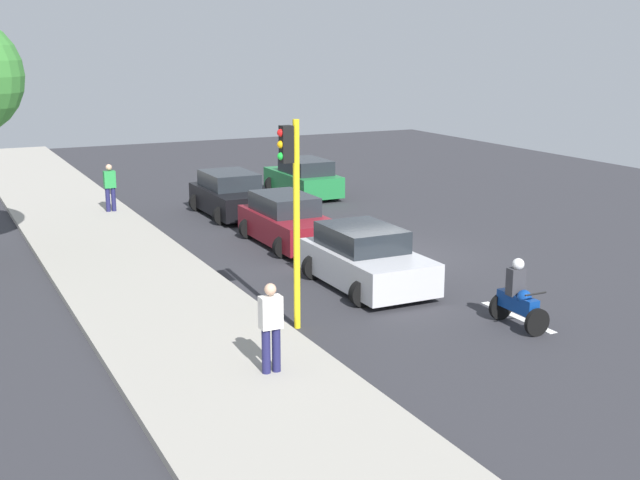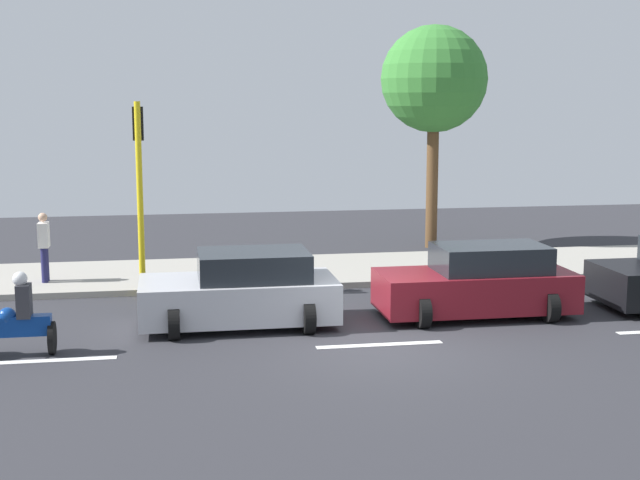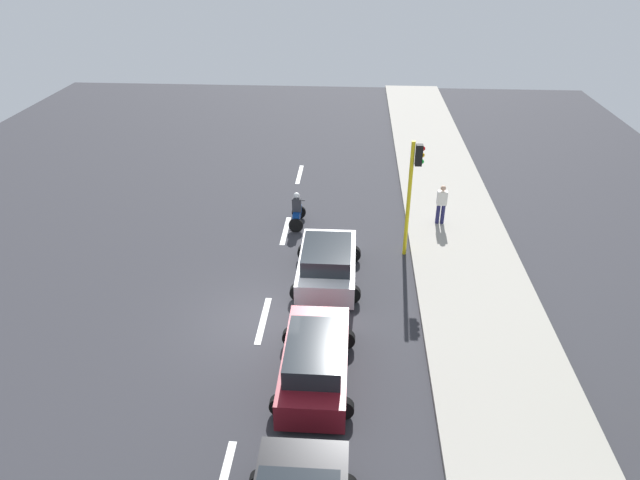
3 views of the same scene
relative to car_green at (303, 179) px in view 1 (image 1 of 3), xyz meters
name	(u,v)px [view 1 (image 1 of 3)]	position (x,y,z in m)	size (l,w,h in m)	color
ground_plane	(382,258)	(2.06, 9.78, -0.76)	(40.00, 60.00, 0.10)	#2D2D33
sidewalk	(143,285)	(9.06, 9.78, -0.63)	(4.00, 60.00, 0.15)	#9E998E
lane_stripe_far_north	(236,191)	(2.06, -2.22, -0.70)	(0.20, 2.40, 0.01)	white
lane_stripe_north	(296,218)	(2.06, 3.78, -0.70)	(0.20, 2.40, 0.01)	white
lane_stripe_mid	(382,257)	(2.06, 9.78, -0.70)	(0.20, 2.40, 0.01)	white
lane_stripe_south	(517,317)	(2.06, 15.78, -0.70)	(0.20, 2.40, 0.01)	white
car_green	(303,179)	(0.00, 0.00, 0.00)	(2.17, 3.98, 1.52)	#1E7238
car_silver	(366,260)	(3.96, 12.18, 0.00)	(2.36, 3.94, 1.52)	#B7B7BC
car_maroon	(288,222)	(3.90, 7.20, 0.00)	(2.16, 4.10, 1.52)	maroon
car_black	(232,195)	(3.89, 2.27, 0.00)	(2.37, 4.02, 1.52)	black
motorcycle	(518,299)	(2.50, 16.29, -0.07)	(0.60, 1.30, 1.53)	black
pedestrian_near_signal	(110,186)	(7.78, 0.43, 0.35)	(0.40, 0.24, 1.69)	#1E1E4C
pedestrian_by_tree	(271,325)	(8.41, 16.60, 0.35)	(0.40, 0.24, 1.69)	#1E1E4C
traffic_light_corner	(292,195)	(6.90, 14.23, 2.22)	(0.49, 0.24, 4.50)	yellow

